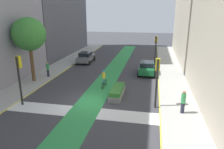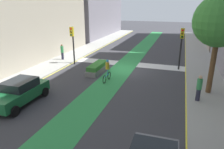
{
  "view_description": "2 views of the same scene",
  "coord_description": "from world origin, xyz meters",
  "px_view_note": "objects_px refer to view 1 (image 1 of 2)",
  "views": [
    {
      "loc": [
        5.2,
        -16.1,
        7.56
      ],
      "look_at": [
        1.05,
        4.89,
        1.04
      ],
      "focal_mm": 33.93,
      "sensor_mm": 36.0,
      "label": 1
    },
    {
      "loc": [
        -5.2,
        19.21,
        6.3
      ],
      "look_at": [
        -0.32,
        4.65,
        0.98
      ],
      "focal_mm": 33.02,
      "sensor_mm": 36.0,
      "label": 2
    }
  ],
  "objects_px": {
    "cyclist_in_lane": "(104,78)",
    "pedestrian_sidewalk_right_a": "(183,102)",
    "traffic_signal_near_right": "(157,74)",
    "median_planter": "(117,92)",
    "traffic_signal_far_right": "(156,45)",
    "car_grey_left_far": "(86,57)",
    "traffic_signal_near_left": "(19,71)",
    "car_green_right_far": "(147,68)",
    "street_tree_near": "(29,34)",
    "pedestrian_sidewalk_left_a": "(48,69)"
  },
  "relations": [
    {
      "from": "car_grey_left_far",
      "to": "cyclist_in_lane",
      "type": "relative_size",
      "value": 2.29
    },
    {
      "from": "car_grey_left_far",
      "to": "cyclist_in_lane",
      "type": "height_order",
      "value": "cyclist_in_lane"
    },
    {
      "from": "street_tree_near",
      "to": "pedestrian_sidewalk_left_a",
      "type": "bearing_deg",
      "value": 64.38
    },
    {
      "from": "median_planter",
      "to": "pedestrian_sidewalk_right_a",
      "type": "bearing_deg",
      "value": -25.83
    },
    {
      "from": "car_green_right_far",
      "to": "median_planter",
      "type": "xyz_separation_m",
      "value": [
        -2.35,
        -7.7,
        -0.4
      ]
    },
    {
      "from": "traffic_signal_far_right",
      "to": "car_green_right_far",
      "type": "xyz_separation_m",
      "value": [
        -0.99,
        -4.98,
        -2.06
      ]
    },
    {
      "from": "traffic_signal_near_right",
      "to": "street_tree_near",
      "type": "height_order",
      "value": "street_tree_near"
    },
    {
      "from": "car_green_right_far",
      "to": "cyclist_in_lane",
      "type": "xyz_separation_m",
      "value": [
        -4.07,
        -5.74,
        0.17
      ]
    },
    {
      "from": "traffic_signal_near_left",
      "to": "median_planter",
      "type": "relative_size",
      "value": 1.19
    },
    {
      "from": "traffic_signal_far_right",
      "to": "pedestrian_sidewalk_left_a",
      "type": "distance_m",
      "value": 15.12
    },
    {
      "from": "traffic_signal_near_left",
      "to": "pedestrian_sidewalk_right_a",
      "type": "bearing_deg",
      "value": 2.81
    },
    {
      "from": "pedestrian_sidewalk_right_a",
      "to": "median_planter",
      "type": "height_order",
      "value": "pedestrian_sidewalk_right_a"
    },
    {
      "from": "cyclist_in_lane",
      "to": "median_planter",
      "type": "height_order",
      "value": "cyclist_in_lane"
    },
    {
      "from": "traffic_signal_near_right",
      "to": "pedestrian_sidewalk_right_a",
      "type": "bearing_deg",
      "value": -26.26
    },
    {
      "from": "car_grey_left_far",
      "to": "car_green_right_far",
      "type": "relative_size",
      "value": 1.01
    },
    {
      "from": "traffic_signal_near_left",
      "to": "pedestrian_sidewalk_right_a",
      "type": "height_order",
      "value": "traffic_signal_near_left"
    },
    {
      "from": "cyclist_in_lane",
      "to": "street_tree_near",
      "type": "height_order",
      "value": "street_tree_near"
    },
    {
      "from": "car_grey_left_far",
      "to": "median_planter",
      "type": "distance_m",
      "value": 13.84
    },
    {
      "from": "pedestrian_sidewalk_left_a",
      "to": "street_tree_near",
      "type": "relative_size",
      "value": 0.26
    },
    {
      "from": "street_tree_near",
      "to": "median_planter",
      "type": "relative_size",
      "value": 1.97
    },
    {
      "from": "car_grey_left_far",
      "to": "street_tree_near",
      "type": "height_order",
      "value": "street_tree_near"
    },
    {
      "from": "car_green_right_far",
      "to": "pedestrian_sidewalk_right_a",
      "type": "distance_m",
      "value": 10.77
    },
    {
      "from": "traffic_signal_near_left",
      "to": "car_grey_left_far",
      "type": "distance_m",
      "value": 15.41
    },
    {
      "from": "pedestrian_sidewalk_left_a",
      "to": "median_planter",
      "type": "relative_size",
      "value": 0.51
    },
    {
      "from": "cyclist_in_lane",
      "to": "pedestrian_sidewalk_right_a",
      "type": "relative_size",
      "value": 1.05
    },
    {
      "from": "pedestrian_sidewalk_left_a",
      "to": "street_tree_near",
      "type": "height_order",
      "value": "street_tree_near"
    },
    {
      "from": "traffic_signal_near_left",
      "to": "car_green_right_far",
      "type": "xyz_separation_m",
      "value": [
        9.79,
        10.95,
        -2.08
      ]
    },
    {
      "from": "pedestrian_sidewalk_left_a",
      "to": "street_tree_near",
      "type": "bearing_deg",
      "value": -115.62
    },
    {
      "from": "median_planter",
      "to": "traffic_signal_near_right",
      "type": "bearing_deg",
      "value": -25.59
    },
    {
      "from": "cyclist_in_lane",
      "to": "pedestrian_sidewalk_left_a",
      "type": "relative_size",
      "value": 1.05
    },
    {
      "from": "pedestrian_sidewalk_right_a",
      "to": "pedestrian_sidewalk_left_a",
      "type": "relative_size",
      "value": 1.0
    },
    {
      "from": "car_grey_left_far",
      "to": "traffic_signal_far_right",
      "type": "bearing_deg",
      "value": 3.74
    },
    {
      "from": "median_planter",
      "to": "traffic_signal_near_left",
      "type": "bearing_deg",
      "value": -156.36
    },
    {
      "from": "cyclist_in_lane",
      "to": "car_grey_left_far",
      "type": "bearing_deg",
      "value": 117.19
    },
    {
      "from": "traffic_signal_far_right",
      "to": "median_planter",
      "type": "bearing_deg",
      "value": -104.76
    },
    {
      "from": "traffic_signal_far_right",
      "to": "car_grey_left_far",
      "type": "distance_m",
      "value": 10.45
    },
    {
      "from": "car_green_right_far",
      "to": "cyclist_in_lane",
      "type": "bearing_deg",
      "value": -125.35
    },
    {
      "from": "traffic_signal_far_right",
      "to": "car_grey_left_far",
      "type": "relative_size",
      "value": 0.96
    },
    {
      "from": "car_green_right_far",
      "to": "median_planter",
      "type": "relative_size",
      "value": 1.23
    },
    {
      "from": "pedestrian_sidewalk_right_a",
      "to": "median_planter",
      "type": "bearing_deg",
      "value": 154.17
    },
    {
      "from": "cyclist_in_lane",
      "to": "traffic_signal_near_left",
      "type": "bearing_deg",
      "value": -137.65
    },
    {
      "from": "car_green_right_far",
      "to": "street_tree_near",
      "type": "xyz_separation_m",
      "value": [
        -12.01,
        -5.53,
        4.37
      ]
    },
    {
      "from": "cyclist_in_lane",
      "to": "median_planter",
      "type": "bearing_deg",
      "value": -48.72
    },
    {
      "from": "traffic_signal_near_left",
      "to": "median_planter",
      "type": "height_order",
      "value": "traffic_signal_near_left"
    },
    {
      "from": "traffic_signal_far_right",
      "to": "traffic_signal_near_left",
      "type": "bearing_deg",
      "value": -124.09
    },
    {
      "from": "street_tree_near",
      "to": "median_planter",
      "type": "height_order",
      "value": "street_tree_near"
    },
    {
      "from": "traffic_signal_near_left",
      "to": "median_planter",
      "type": "bearing_deg",
      "value": 23.64
    },
    {
      "from": "pedestrian_sidewalk_right_a",
      "to": "cyclist_in_lane",
      "type": "bearing_deg",
      "value": 147.31
    },
    {
      "from": "traffic_signal_near_left",
      "to": "traffic_signal_far_right",
      "type": "bearing_deg",
      "value": 55.91
    },
    {
      "from": "traffic_signal_near_right",
      "to": "pedestrian_sidewalk_right_a",
      "type": "xyz_separation_m",
      "value": [
        1.99,
        -0.98,
        -1.76
      ]
    }
  ]
}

